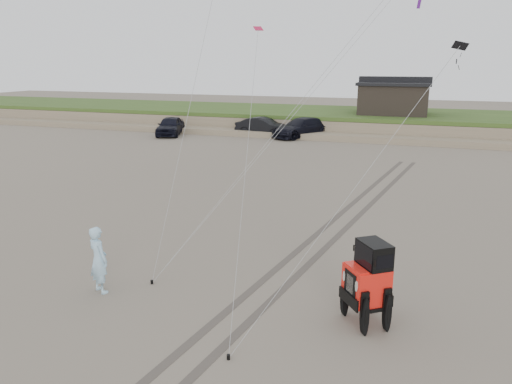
% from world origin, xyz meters
% --- Properties ---
extents(ground, '(160.00, 160.00, 0.00)m').
position_xyz_m(ground, '(0.00, 0.00, 0.00)').
color(ground, '#6B6054').
rests_on(ground, ground).
extents(dune_ridge, '(160.00, 14.25, 1.73)m').
position_xyz_m(dune_ridge, '(0.00, 37.50, 0.82)').
color(dune_ridge, '#7A6B54').
rests_on(dune_ridge, ground).
extents(cabin, '(6.40, 5.40, 3.35)m').
position_xyz_m(cabin, '(2.00, 37.00, 3.24)').
color(cabin, black).
rests_on(cabin, dune_ridge).
extents(truck_a, '(3.26, 5.22, 1.66)m').
position_xyz_m(truck_a, '(-16.62, 28.70, 0.83)').
color(truck_a, black).
rests_on(truck_a, ground).
extents(truck_b, '(5.07, 2.31, 1.61)m').
position_xyz_m(truck_b, '(-8.64, 31.00, 0.81)').
color(truck_b, black).
rests_on(truck_b, ground).
extents(truck_c, '(5.24, 6.13, 1.69)m').
position_xyz_m(truck_c, '(-5.17, 31.26, 0.84)').
color(truck_c, black).
rests_on(truck_c, ground).
extents(jeep, '(4.93, 4.41, 1.74)m').
position_xyz_m(jeep, '(4.05, 0.84, 0.87)').
color(jeep, '#FE2015').
rests_on(jeep, ground).
extents(man, '(0.85, 0.73, 1.98)m').
position_xyz_m(man, '(-3.39, 0.16, 0.99)').
color(man, '#8FC6DD').
rests_on(man, ground).
extents(stake_main, '(0.08, 0.08, 0.12)m').
position_xyz_m(stake_main, '(-2.26, 1.07, 0.06)').
color(stake_main, black).
rests_on(stake_main, ground).
extents(stake_aux, '(0.08, 0.08, 0.12)m').
position_xyz_m(stake_aux, '(1.38, -1.80, 0.06)').
color(stake_aux, black).
rests_on(stake_aux, ground).
extents(tire_tracks, '(5.22, 29.74, 0.01)m').
position_xyz_m(tire_tracks, '(2.00, 8.00, 0.00)').
color(tire_tracks, '#4C443D').
rests_on(tire_tracks, ground).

